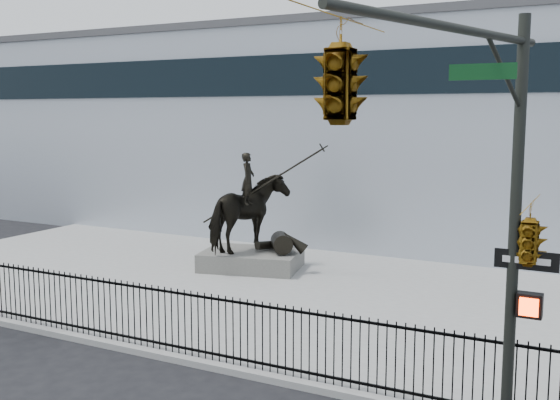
% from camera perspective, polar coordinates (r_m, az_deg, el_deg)
% --- Properties ---
extents(ground, '(120.00, 120.00, 0.00)m').
position_cam_1_polar(ground, '(14.38, -11.15, -15.22)').
color(ground, black).
rests_on(ground, ground).
extents(plaza, '(30.00, 12.00, 0.15)m').
position_cam_1_polar(plaza, '(19.98, 1.54, -8.27)').
color(plaza, gray).
rests_on(plaza, ground).
extents(building, '(44.00, 14.00, 9.00)m').
position_cam_1_polar(building, '(31.45, 11.99, 5.55)').
color(building, '#B1B8C1').
rests_on(building, ground).
extents(picket_fence, '(22.10, 0.10, 1.50)m').
position_cam_1_polar(picket_fence, '(15.00, -8.22, -10.50)').
color(picket_fence, black).
rests_on(picket_fence, plaza).
extents(statue_plinth, '(3.74, 2.97, 0.62)m').
position_cam_1_polar(statue_plinth, '(22.89, -2.52, -5.22)').
color(statue_plinth, '#585550').
rests_on(statue_plinth, plaza).
extents(equestrian_statue, '(4.15, 3.06, 3.60)m').
position_cam_1_polar(equestrian_statue, '(22.56, -2.39, -1.24)').
color(equestrian_statue, black).
rests_on(equestrian_statue, statue_plinth).
extents(traffic_signal_right, '(2.17, 6.86, 7.00)m').
position_cam_1_polar(traffic_signal_right, '(8.54, 14.53, 2.70)').
color(traffic_signal_right, black).
rests_on(traffic_signal_right, ground).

